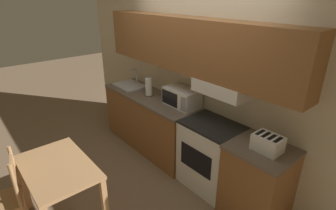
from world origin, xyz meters
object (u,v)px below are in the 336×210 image
at_px(paper_towel_roll, 149,87).
at_px(chair_left_of_table, 6,200).
at_px(stove_range, 210,155).
at_px(sink_basin, 130,85).
at_px(dining_table, 59,175).
at_px(toaster, 268,143).
at_px(microwave, 182,97).

bearing_deg(paper_towel_roll, chair_left_of_table, -77.82).
distance_m(stove_range, chair_left_of_table, 2.33).
xyz_separation_m(sink_basin, dining_table, (1.21, -1.68, -0.32)).
bearing_deg(chair_left_of_table, toaster, 64.72).
bearing_deg(chair_left_of_table, microwave, 96.66).
relative_size(stove_range, paper_towel_roll, 3.30).
distance_m(toaster, dining_table, 2.20).
height_order(stove_range, toaster, toaster).
height_order(sink_basin, chair_left_of_table, sink_basin).
relative_size(dining_table, chair_left_of_table, 1.03).
xyz_separation_m(paper_towel_roll, chair_left_of_table, (0.47, -2.16, -0.59)).
bearing_deg(toaster, stove_range, 178.05).
bearing_deg(sink_basin, microwave, 5.15).
bearing_deg(toaster, paper_towel_roll, -179.96).
bearing_deg(sink_basin, chair_left_of_table, -64.32).
relative_size(microwave, chair_left_of_table, 0.53).
bearing_deg(toaster, chair_left_of_table, -125.61).
bearing_deg(microwave, sink_basin, -174.85).
relative_size(paper_towel_roll, chair_left_of_table, 0.29).
distance_m(paper_towel_roll, chair_left_of_table, 2.29).
bearing_deg(stove_range, dining_table, -111.06).
relative_size(stove_range, toaster, 3.15).
bearing_deg(toaster, microwave, 175.05).
relative_size(microwave, paper_towel_roll, 1.85).
distance_m(stove_range, toaster, 0.92).
distance_m(dining_table, chair_left_of_table, 0.55).
xyz_separation_m(toaster, dining_table, (-1.39, -1.66, -0.39)).
distance_m(stove_range, dining_table, 1.82).
xyz_separation_m(toaster, chair_left_of_table, (-1.55, -2.16, -0.54)).
bearing_deg(sink_basin, dining_table, -54.29).
xyz_separation_m(stove_range, paper_towel_roll, (-1.28, -0.03, 0.59)).
bearing_deg(chair_left_of_table, dining_table, 82.73).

